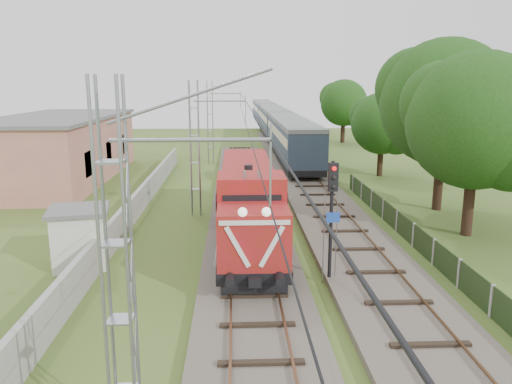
{
  "coord_description": "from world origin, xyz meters",
  "views": [
    {
      "loc": [
        -0.69,
        -17.33,
        7.85
      ],
      "look_at": [
        0.45,
        8.31,
        2.2
      ],
      "focal_mm": 35.0,
      "sensor_mm": 36.0,
      "label": 1
    }
  ],
  "objects_px": {
    "locomotive": "(248,199)",
    "signal_post": "(332,201)",
    "relay_hut": "(80,237)",
    "coach_rake": "(273,119)"
  },
  "relations": [
    {
      "from": "locomotive",
      "to": "signal_post",
      "type": "relative_size",
      "value": 3.2
    },
    {
      "from": "relay_hut",
      "to": "signal_post",
      "type": "bearing_deg",
      "value": -14.25
    },
    {
      "from": "signal_post",
      "to": "relay_hut",
      "type": "height_order",
      "value": "signal_post"
    },
    {
      "from": "locomotive",
      "to": "relay_hut",
      "type": "relative_size",
      "value": 5.41
    },
    {
      "from": "locomotive",
      "to": "signal_post",
      "type": "distance_m",
      "value": 6.89
    },
    {
      "from": "coach_rake",
      "to": "signal_post",
      "type": "relative_size",
      "value": 14.32
    },
    {
      "from": "signal_post",
      "to": "relay_hut",
      "type": "distance_m",
      "value": 10.98
    },
    {
      "from": "signal_post",
      "to": "relay_hut",
      "type": "bearing_deg",
      "value": 165.75
    },
    {
      "from": "coach_rake",
      "to": "relay_hut",
      "type": "height_order",
      "value": "coach_rake"
    },
    {
      "from": "locomotive",
      "to": "signal_post",
      "type": "height_order",
      "value": "signal_post"
    }
  ]
}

